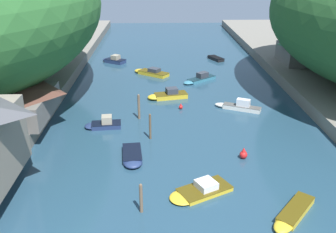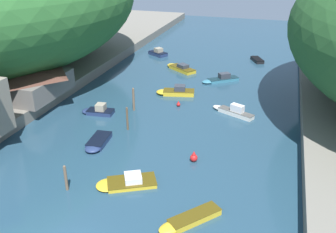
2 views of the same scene
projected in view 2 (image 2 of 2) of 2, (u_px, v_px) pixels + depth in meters
water_surface at (182, 99)px, 52.06m from camera, size 130.00×130.00×0.00m
left_bank at (19, 76)px, 58.91m from camera, size 22.00×120.00×1.56m
hillside_left at (7, 0)px, 55.76m from camera, size 35.59×49.82×21.14m
boathouse_shed at (30, 81)px, 48.68m from camera, size 8.30×10.09×3.70m
right_bank_cottage at (334, 57)px, 57.10m from camera, size 4.47×8.25×4.55m
boat_yellow_tender at (126, 182)px, 33.56m from camera, size 5.77×4.42×0.96m
boat_far_right_bank at (180, 68)px, 64.07m from camera, size 6.23×5.22×1.20m
boat_far_upstream at (97, 143)px, 40.12m from camera, size 2.14×4.59×0.60m
boat_navy_launch at (188, 220)px, 28.97m from camera, size 4.56×4.98×0.54m
boat_open_rowboat at (232, 111)px, 47.43m from camera, size 5.82×3.55×1.47m
boat_red_skiff at (157, 53)px, 72.68m from camera, size 4.82×3.97×1.46m
boat_mid_channel at (220, 79)px, 58.66m from camera, size 5.74×4.92×1.30m
boat_small_dinghy at (175, 92)px, 53.62m from camera, size 5.73×2.96×1.40m
boat_white_cruiser at (256, 59)px, 69.13m from camera, size 3.11×4.58×0.58m
boat_cabin_cruiser at (98, 111)px, 47.56m from camera, size 4.25×2.10×1.38m
mooring_post_nearest at (66, 178)px, 32.47m from camera, size 0.26×0.26×2.51m
mooring_post_middle at (127, 118)px, 43.03m from camera, size 0.24×0.24×2.87m
mooring_post_fourth at (134, 99)px, 48.04m from camera, size 0.29×0.29×3.11m
channel_buoy_near at (194, 157)px, 37.13m from camera, size 0.76×0.76×1.15m
channel_buoy_far at (178, 104)px, 49.74m from camera, size 0.51×0.51×0.77m
person_on_quay at (34, 89)px, 48.70m from camera, size 0.35×0.43×1.69m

